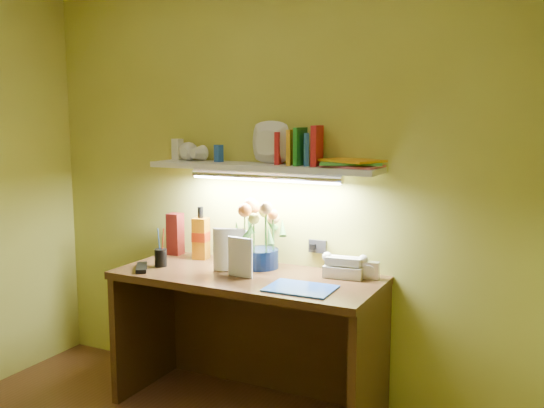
# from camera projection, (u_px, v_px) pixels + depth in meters

# --- Properties ---
(desk) EXTENTS (1.40, 0.60, 0.75)m
(desk) POSITION_uv_depth(u_px,v_px,m) (247.00, 343.00, 3.22)
(desk) COLOR #34210E
(desk) RESTS_ON ground
(flower_bouquet) EXTENTS (0.27, 0.27, 0.36)m
(flower_bouquet) POSITION_uv_depth(u_px,v_px,m) (260.00, 235.00, 3.28)
(flower_bouquet) COLOR #061232
(flower_bouquet) RESTS_ON desk
(telephone) EXTENTS (0.21, 0.17, 0.12)m
(telephone) POSITION_uv_depth(u_px,v_px,m) (345.00, 265.00, 3.12)
(telephone) COLOR beige
(telephone) RESTS_ON desk
(desk_clock) EXTENTS (0.09, 0.05, 0.09)m
(desk_clock) POSITION_uv_depth(u_px,v_px,m) (371.00, 270.00, 3.07)
(desk_clock) COLOR silver
(desk_clock) RESTS_ON desk
(whisky_bottle) EXTENTS (0.09, 0.09, 0.30)m
(whisky_bottle) POSITION_uv_depth(u_px,v_px,m) (201.00, 233.00, 3.50)
(whisky_bottle) COLOR #B06206
(whisky_bottle) RESTS_ON desk
(whisky_box) EXTENTS (0.08, 0.08, 0.25)m
(whisky_box) POSITION_uv_depth(u_px,v_px,m) (175.00, 234.00, 3.61)
(whisky_box) COLOR #601612
(whisky_box) RESTS_ON desk
(pen_cup) EXTENTS (0.09, 0.09, 0.16)m
(pen_cup) POSITION_uv_depth(u_px,v_px,m) (161.00, 252.00, 3.32)
(pen_cup) COLOR black
(pen_cup) RESTS_ON desk
(art_card) EXTENTS (0.19, 0.05, 0.19)m
(art_card) POSITION_uv_depth(u_px,v_px,m) (233.00, 246.00, 3.42)
(art_card) COLOR white
(art_card) RESTS_ON desk
(tv_remote) EXTENTS (0.16, 0.19, 0.02)m
(tv_remote) POSITION_uv_depth(u_px,v_px,m) (142.00, 268.00, 3.26)
(tv_remote) COLOR black
(tv_remote) RESTS_ON desk
(blue_folder) EXTENTS (0.33, 0.24, 0.01)m
(blue_folder) POSITION_uv_depth(u_px,v_px,m) (301.00, 288.00, 2.89)
(blue_folder) COLOR blue
(blue_folder) RESTS_ON desk
(desk_book_a) EXTENTS (0.17, 0.07, 0.23)m
(desk_book_a) POSITION_uv_depth(u_px,v_px,m) (213.00, 249.00, 3.22)
(desk_book_a) COLOR white
(desk_book_a) RESTS_ON desk
(desk_book_b) EXTENTS (0.15, 0.03, 0.21)m
(desk_book_b) POSITION_uv_depth(u_px,v_px,m) (228.00, 255.00, 3.14)
(desk_book_b) COLOR silver
(desk_book_b) RESTS_ON desk
(wall_shelf) EXTENTS (1.32, 0.32, 0.24)m
(wall_shelf) POSITION_uv_depth(u_px,v_px,m) (269.00, 161.00, 3.23)
(wall_shelf) COLOR silver
(wall_shelf) RESTS_ON ground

